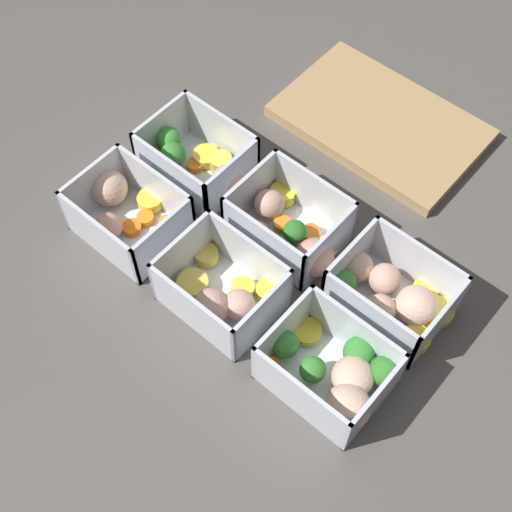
{
  "coord_description": "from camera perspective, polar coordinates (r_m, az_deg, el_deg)",
  "views": [
    {
      "loc": [
        0.3,
        -0.35,
        0.77
      ],
      "look_at": [
        0.0,
        0.0,
        0.03
      ],
      "focal_mm": 50.0,
      "sensor_mm": 36.0,
      "label": 1
    }
  ],
  "objects": [
    {
      "name": "container_far_center",
      "position": [
        0.89,
        2.62,
        2.05
      ],
      "size": [
        0.16,
        0.12,
        0.08
      ],
      "color": "silver",
      "rests_on": "ground_plane"
    },
    {
      "name": "container_far_right",
      "position": [
        0.86,
        10.81,
        -3.12
      ],
      "size": [
        0.15,
        0.11,
        0.08
      ],
      "color": "silver",
      "rests_on": "ground_plane"
    },
    {
      "name": "container_near_right",
      "position": [
        0.8,
        6.54,
        -9.41
      ],
      "size": [
        0.15,
        0.11,
        0.08
      ],
      "color": "silver",
      "rests_on": "ground_plane"
    },
    {
      "name": "container_near_left",
      "position": [
        0.93,
        -10.53,
        3.65
      ],
      "size": [
        0.16,
        0.12,
        0.08
      ],
      "color": "silver",
      "rests_on": "ground_plane"
    },
    {
      "name": "container_near_center",
      "position": [
        0.85,
        -2.74,
        -2.97
      ],
      "size": [
        0.14,
        0.11,
        0.08
      ],
      "color": "silver",
      "rests_on": "ground_plane"
    },
    {
      "name": "container_far_left",
      "position": [
        0.96,
        -4.89,
        7.51
      ],
      "size": [
        0.15,
        0.11,
        0.08
      ],
      "color": "silver",
      "rests_on": "ground_plane"
    },
    {
      "name": "cutting_board",
      "position": [
        1.04,
        9.89,
        10.45
      ],
      "size": [
        0.28,
        0.18,
        0.02
      ],
      "color": "tan",
      "rests_on": "ground_plane"
    },
    {
      "name": "ground_plane",
      "position": [
        0.89,
        0.0,
        -0.91
      ],
      "size": [
        4.0,
        4.0,
        0.0
      ],
      "primitive_type": "plane",
      "color": "#56514C"
    }
  ]
}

